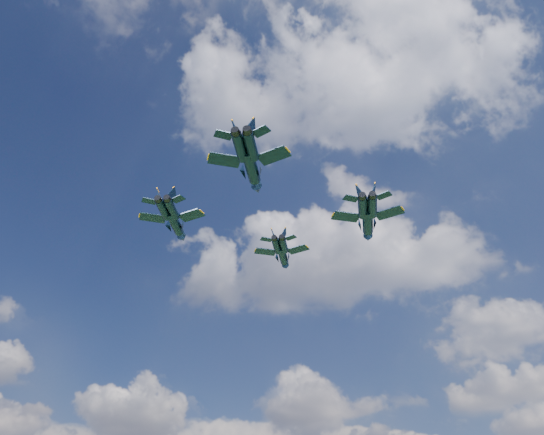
{
  "coord_description": "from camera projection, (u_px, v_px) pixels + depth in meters",
  "views": [
    {
      "loc": [
        29.69,
        -89.12,
        3.52
      ],
      "look_at": [
        5.25,
        -4.87,
        60.46
      ],
      "focal_mm": 35.0,
      "sensor_mm": 36.0,
      "label": 1
    }
  ],
  "objects": [
    {
      "name": "jet_lead",
      "position": [
        283.0,
        256.0,
        121.89
      ],
      "size": [
        12.56,
        16.36,
        3.88
      ],
      "rotation": [
        0.0,
        0.0,
        0.14
      ],
      "color": "black"
    },
    {
      "name": "jet_left",
      "position": [
        175.0,
        224.0,
        105.78
      ],
      "size": [
        13.15,
        17.28,
        4.08
      ],
      "rotation": [
        0.0,
        0.0,
        0.17
      ],
      "color": "black"
    },
    {
      "name": "jet_right",
      "position": [
        368.0,
        222.0,
        102.97
      ],
      "size": [
        13.88,
        18.0,
        4.28
      ],
      "rotation": [
        0.0,
        0.0,
        0.12
      ],
      "color": "black"
    },
    {
      "name": "jet_slot",
      "position": [
        252.0,
        168.0,
        90.03
      ],
      "size": [
        14.1,
        18.41,
        4.36
      ],
      "rotation": [
        0.0,
        0.0,
        0.15
      ],
      "color": "black"
    }
  ]
}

